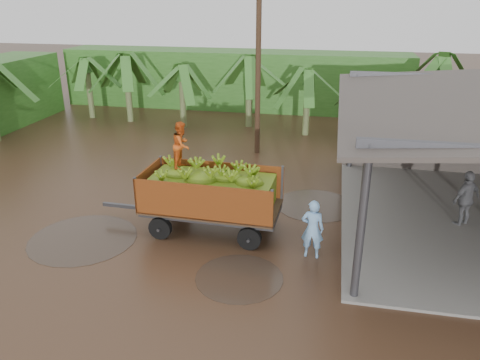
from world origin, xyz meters
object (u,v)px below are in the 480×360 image
man_grey (466,199)px  utility_pole (258,72)px  banana_trailer (211,193)px  man_blue (312,229)px

man_grey → utility_pole: (-7.73, 6.04, 2.82)m
banana_trailer → man_blue: (3.19, -0.98, -0.40)m
banana_trailer → man_grey: banana_trailer is taller
man_blue → utility_pole: 9.86m
banana_trailer → man_blue: 3.36m
banana_trailer → man_blue: size_ratio=3.36×
utility_pole → man_grey: bearing=-38.0°
banana_trailer → utility_pole: 8.31m
man_grey → utility_pole: utility_pole is taller
man_blue → utility_pole: bearing=-69.1°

